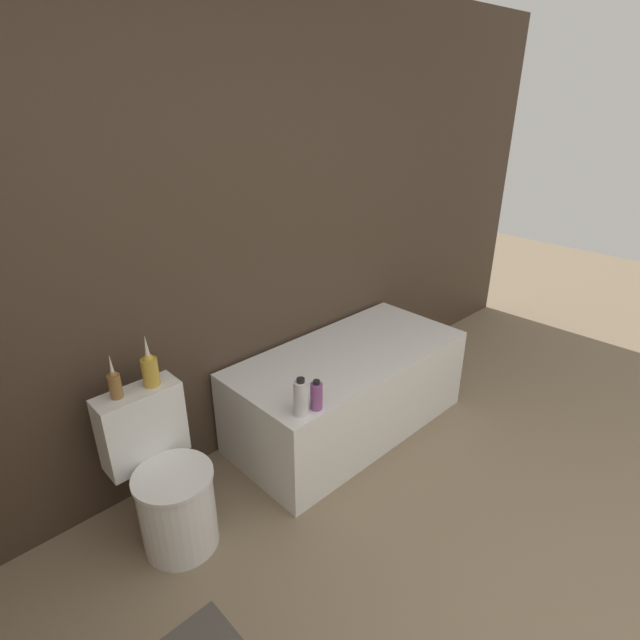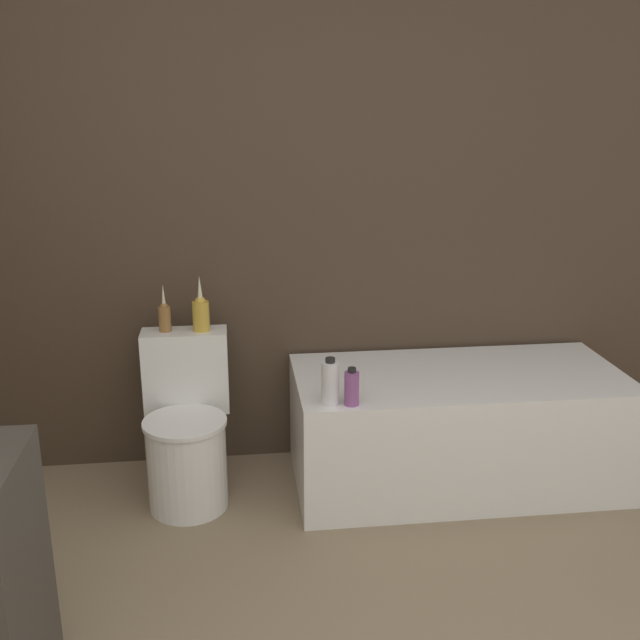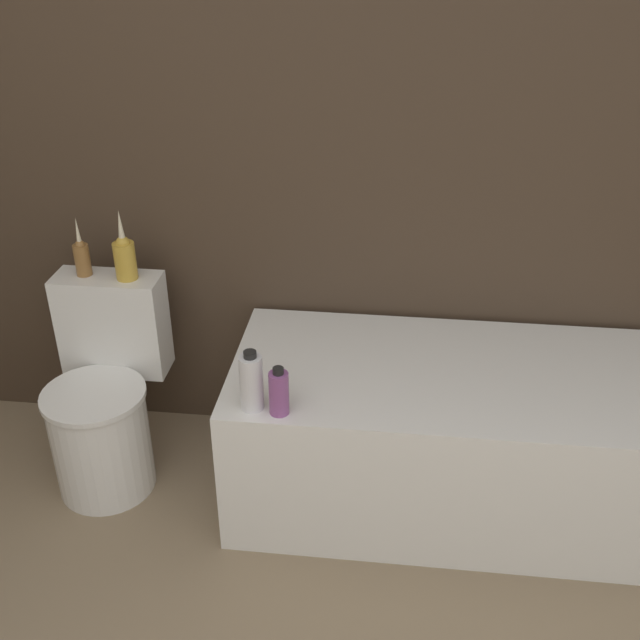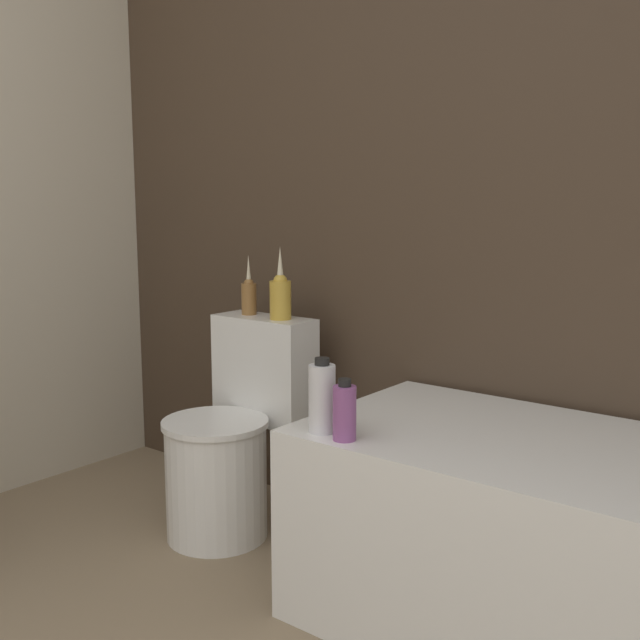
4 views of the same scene
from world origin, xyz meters
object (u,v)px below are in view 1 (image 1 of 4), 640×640
at_px(vase_silver, 150,368).
at_px(shampoo_bottle_short, 316,396).
at_px(toilet, 166,483).
at_px(shampoo_bottle_tall, 301,398).
at_px(vase_gold, 115,383).
at_px(bathtub, 348,389).

bearing_deg(vase_silver, shampoo_bottle_short, -36.74).
bearing_deg(toilet, shampoo_bottle_short, -22.47).
bearing_deg(vase_silver, toilet, -115.32).
bearing_deg(shampoo_bottle_tall, vase_gold, 146.73).
xyz_separation_m(vase_gold, shampoo_bottle_tall, (0.70, -0.46, -0.18)).
relative_size(shampoo_bottle_tall, shampoo_bottle_short, 1.25).
xyz_separation_m(toilet, shampoo_bottle_tall, (0.62, -0.28, 0.33)).
bearing_deg(toilet, shampoo_bottle_tall, -23.97).
bearing_deg(vase_gold, bathtub, -7.58).
distance_m(bathtub, shampoo_bottle_short, 0.73).
relative_size(bathtub, shampoo_bottle_tall, 7.43).
relative_size(toilet, vase_silver, 2.89).
xyz_separation_m(shampoo_bottle_tall, shampoo_bottle_short, (0.09, -0.02, -0.02)).
height_order(bathtub, vase_silver, vase_silver).
bearing_deg(shampoo_bottle_tall, shampoo_bottle_short, -11.05).
xyz_separation_m(bathtub, toilet, (-1.27, -0.01, 0.04)).
bearing_deg(vase_gold, shampoo_bottle_short, -31.17).
height_order(toilet, vase_gold, vase_gold).
relative_size(toilet, shampoo_bottle_tall, 3.66).
distance_m(vase_gold, vase_silver, 0.17).
distance_m(toilet, vase_silver, 0.56).
distance_m(toilet, shampoo_bottle_tall, 0.76).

